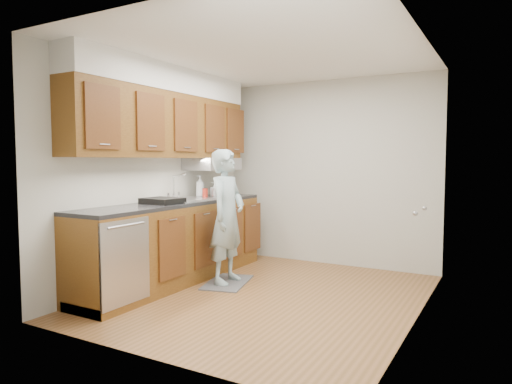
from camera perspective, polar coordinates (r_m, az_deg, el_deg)
floor at (r=4.91m, az=1.36°, el=-12.84°), size 3.50×3.50×0.00m
ceiling at (r=4.82m, az=1.42°, el=16.93°), size 3.50×3.50×0.00m
wall_left at (r=5.56m, az=-12.41°, el=2.14°), size 0.02×3.50×2.50m
wall_right at (r=4.21m, az=19.74°, el=1.43°), size 0.02×3.50×2.50m
wall_back at (r=6.30m, az=8.86°, el=2.39°), size 3.00×0.02×2.50m
counter at (r=5.44m, az=-9.93°, el=-5.93°), size 0.64×2.80×1.30m
upper_cabinets at (r=5.51m, az=-10.88°, el=9.42°), size 0.47×2.80×1.21m
closet_door at (r=4.53m, az=20.15°, el=-1.28°), size 0.02×1.22×2.05m
floor_mat at (r=5.40m, az=-3.59°, el=-11.21°), size 0.61×0.83×0.01m
person at (r=5.23m, az=-3.64°, el=-1.92°), size 0.45×0.64×1.74m
soap_bottle_a at (r=5.93m, az=-7.01°, el=0.70°), size 0.13×0.13×0.29m
soap_bottle_b at (r=5.89m, az=-5.19°, el=0.27°), size 0.13×0.13×0.20m
soap_bottle_c at (r=6.11m, az=-3.81°, el=0.23°), size 0.16×0.16×0.16m
soda_can at (r=5.79m, az=-6.38°, el=-0.17°), size 0.08×0.08×0.13m
steel_can at (r=5.78m, az=-5.16°, el=-0.15°), size 0.08×0.08×0.13m
dish_rack at (r=5.16m, az=-11.62°, el=-1.08°), size 0.43×0.37×0.06m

